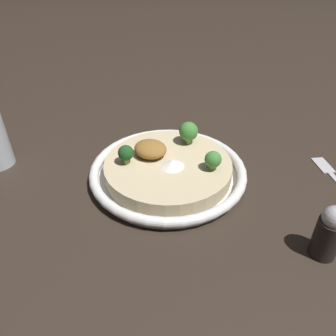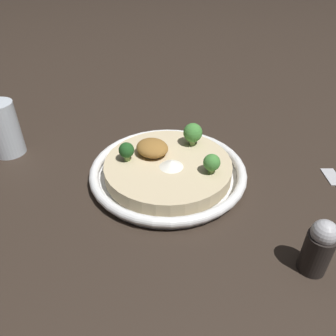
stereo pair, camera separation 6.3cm
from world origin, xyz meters
The scene contains 9 objects.
ground_plane centered at (0.00, 0.00, 0.00)m, with size 6.00×6.00×0.00m, color #2D231C.
risotto_bowl centered at (0.00, 0.00, 0.02)m, with size 0.30×0.30×0.04m.
cheese_sprinkle centered at (-0.01, 0.01, 0.04)m, with size 0.05×0.05×0.01m.
crispy_onion_garnish centered at (0.04, 0.00, 0.05)m, with size 0.07×0.06×0.03m.
broccoli_front_right centered at (0.01, -0.08, 0.06)m, with size 0.04×0.04×0.05m.
broccoli_right centered at (0.06, 0.05, 0.06)m, with size 0.03×0.03×0.04m.
broccoli_front_left centered at (-0.08, -0.03, 0.06)m, with size 0.03×0.03×0.04m.
fork_utensil centered at (-0.26, -0.19, 0.00)m, with size 0.14×0.14×0.00m.
pepper_shaker centered at (-0.30, 0.02, 0.04)m, with size 0.04×0.04×0.09m.
Camera 1 is at (-0.30, 0.41, 0.39)m, focal length 35.00 mm.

